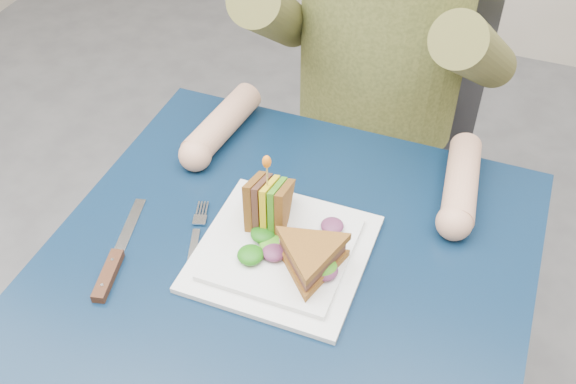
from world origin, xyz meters
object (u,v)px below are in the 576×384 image
at_px(table, 282,299).
at_px(sandwich_upright, 268,205).
at_px(fork, 195,243).
at_px(plate, 283,251).
at_px(chair, 382,123).
at_px(knife, 112,266).
at_px(sandwich_flat, 311,257).
at_px(diner, 385,1).

bearing_deg(table, sandwich_upright, 126.25).
bearing_deg(fork, sandwich_upright, 37.02).
relative_size(table, sandwich_upright, 5.08).
relative_size(plate, fork, 1.49).
relative_size(table, chair, 0.81).
relative_size(fork, knife, 0.80).
bearing_deg(sandwich_upright, chair, 85.02).
xyz_separation_m(chair, knife, (-0.24, -0.75, 0.20)).
relative_size(sandwich_upright, fork, 0.84).
bearing_deg(table, knife, -158.70).
distance_m(plate, fork, 0.14).
relative_size(plate, sandwich_flat, 1.39).
xyz_separation_m(diner, knife, (-0.24, -0.64, -0.18)).
bearing_deg(fork, chair, 77.27).
bearing_deg(table, fork, -178.34).
relative_size(table, fork, 4.29).
distance_m(table, diner, 0.60).
xyz_separation_m(plate, knife, (-0.24, -0.12, -0.00)).
bearing_deg(sandwich_upright, plate, -46.83).
bearing_deg(sandwich_flat, fork, -178.89).
relative_size(diner, sandwich_flat, 3.97).
bearing_deg(sandwich_flat, diner, 94.87).
bearing_deg(sandwich_upright, diner, 83.85).
bearing_deg(sandwich_flat, sandwich_upright, 144.24).
bearing_deg(table, diner, 90.00).
distance_m(chair, fork, 0.70).
height_order(sandwich_upright, fork, sandwich_upright).
xyz_separation_m(table, knife, (-0.24, -0.10, 0.09)).
bearing_deg(chair, table, -90.00).
height_order(chair, fork, chair).
xyz_separation_m(plate, fork, (-0.14, -0.03, -0.01)).
bearing_deg(chair, diner, -90.00).
xyz_separation_m(plate, sandwich_flat, (0.05, -0.03, 0.04)).
relative_size(diner, fork, 4.26).
bearing_deg(plate, sandwich_flat, -24.44).
height_order(chair, sandwich_flat, chair).
bearing_deg(table, plate, 109.64).
distance_m(chair, plate, 0.66).
distance_m(sandwich_upright, knife, 0.26).
xyz_separation_m(chair, plate, (-0.01, -0.63, 0.20)).
xyz_separation_m(fork, knife, (-0.10, -0.09, 0.00)).
bearing_deg(sandwich_upright, knife, -139.61).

